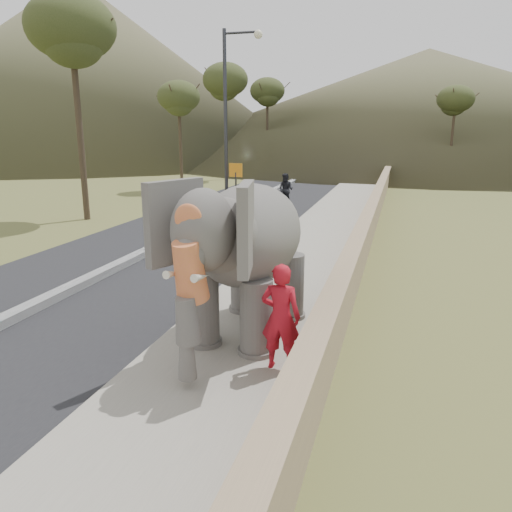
{
  "coord_description": "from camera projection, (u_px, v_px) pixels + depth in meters",
  "views": [
    {
      "loc": [
        2.65,
        -4.18,
        3.99
      ],
      "look_at": [
        0.2,
        4.26,
        1.7
      ],
      "focal_mm": 35.0,
      "sensor_mm": 36.0,
      "label": 1
    }
  ],
  "objects": [
    {
      "name": "ground",
      "position": [
        134.0,
        492.0,
        5.61
      ],
      "size": [
        160.0,
        160.0,
        0.0
      ],
      "primitive_type": "plane",
      "color": "olive",
      "rests_on": "ground"
    },
    {
      "name": "parapet",
      "position": [
        360.0,
        250.0,
        14.32
      ],
      "size": [
        0.3,
        120.0,
        1.1
      ],
      "primitive_type": "cube",
      "color": "tan",
      "rests_on": "ground"
    },
    {
      "name": "hill_far",
      "position": [
        425.0,
        104.0,
        67.55
      ],
      "size": [
        80.0,
        80.0,
        14.0
      ],
      "primitive_type": "cone",
      "color": "brown",
      "rests_on": "ground"
    },
    {
      "name": "signboard",
      "position": [
        236.0,
        180.0,
        22.37
      ],
      "size": [
        0.6,
        0.08,
        2.4
      ],
      "color": "#2D2D33",
      "rests_on": "ground"
    },
    {
      "name": "elephant_and_man",
      "position": [
        250.0,
        256.0,
        9.35
      ],
      "size": [
        2.5,
        4.29,
        2.98
      ],
      "color": "slate",
      "rests_on": "ground"
    },
    {
      "name": "median",
      "position": [
        152.0,
        249.0,
        16.23
      ],
      "size": [
        0.35,
        120.0,
        0.22
      ],
      "primitive_type": "cube",
      "color": "black",
      "rests_on": "ground"
    },
    {
      "name": "trees",
      "position": [
        391.0,
        125.0,
        30.33
      ],
      "size": [
        47.4,
        42.5,
        9.47
      ],
      "color": "#473828",
      "rests_on": "ground"
    },
    {
      "name": "road",
      "position": [
        152.0,
        252.0,
        16.25
      ],
      "size": [
        7.0,
        120.0,
        0.03
      ],
      "primitive_type": "cube",
      "color": "black",
      "rests_on": "ground"
    },
    {
      "name": "lamppost",
      "position": [
        232.0,
        106.0,
        21.74
      ],
      "size": [
        1.76,
        0.36,
        8.0
      ],
      "color": "#323338",
      "rests_on": "ground"
    },
    {
      "name": "motorcyclist",
      "position": [
        277.0,
        196.0,
        24.29
      ],
      "size": [
        1.69,
        1.94,
        1.81
      ],
      "color": "maroon",
      "rests_on": "ground"
    },
    {
      "name": "hill_left",
      "position": [
        82.0,
        70.0,
        64.22
      ],
      "size": [
        60.0,
        60.0,
        22.0
      ],
      "primitive_type": "cone",
      "color": "brown",
      "rests_on": "ground"
    },
    {
      "name": "walkway",
      "position": [
        303.0,
        262.0,
        14.88
      ],
      "size": [
        3.0,
        120.0,
        0.15
      ],
      "primitive_type": "cube",
      "color": "#9E9687",
      "rests_on": "ground"
    }
  ]
}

